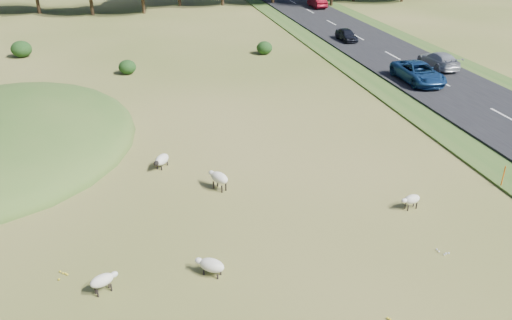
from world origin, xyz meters
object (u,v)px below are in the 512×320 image
Objects in this scene: sheep_1 at (161,160)px; car_2 at (438,60)px; car_3 at (418,72)px; car_7 at (317,2)px; sheep_2 at (211,265)px; sheep_4 at (219,178)px; marker_post at (503,177)px; sheep_0 at (103,280)px; sheep_3 at (411,199)px; car_5 at (347,35)px.

car_2 is at bearing 152.39° from sheep_1.
car_3 reaches higher than car_7.
sheep_1 is 27.92m from car_2.
sheep_1 reaches higher than sheep_2.
sheep_4 is (1.38, 6.41, 0.20)m from sheep_2.
car_7 reaches higher than car_2.
car_3 reaches higher than sheep_1.
marker_post is 51.13m from car_7.
sheep_0 is 9.88m from sheep_1.
sheep_2 is 32.52m from car_2.
marker_post is 0.94× the size of sheep_1.
car_7 is (13.61, 51.25, 0.48)m from sheep_3.
sheep_4 is 0.28× the size of car_2.
sheep_2 is 39.19m from car_5.
car_2 is 0.86× the size of car_3.
sheep_3 is 0.19× the size of car_3.
car_5 is at bearing 29.91° from sheep_0.
sheep_2 is (1.25, -9.43, -0.02)m from sheep_1.
car_7 is (3.80, 34.45, -0.02)m from car_3.
sheep_4 reaches higher than sheep_3.
sheep_0 is 1.06× the size of sheep_3.
car_3 is at bearing -130.61° from sheep_3.
sheep_1 is 1.23× the size of sheep_3.
car_2 reaches higher than sheep_4.
sheep_4 is (-8.37, 3.87, 0.14)m from sheep_3.
sheep_4 is 22.31m from car_3.
marker_post is 0.26× the size of car_2.
sheep_4 is at bearing -123.42° from car_5.
sheep_4 is 33.01m from car_5.
car_7 is at bearing 37.67° from sheep_0.
sheep_1 is 32.16m from car_5.
sheep_4 is at bearing 36.41° from car_2.
marker_post reaches higher than sheep_1.
marker_post is at bearing -15.42° from sheep_0.
car_3 is at bearing 14.09° from sheep_0.
sheep_3 is at bearing 92.10° from sheep_1.
car_3 is 14.62m from car_5.
sheep_2 is at bearing 41.73° from sheep_1.
car_7 reaches higher than sheep_0.
sheep_0 is 0.85× the size of sheep_4.
sheep_2 is at bearing -24.46° from sheep_0.
sheep_2 is at bearing 4.24° from sheep_3.
car_3 reaches higher than sheep_0.
car_2 is (27.30, 22.69, 0.39)m from sheep_0.
car_2 is (21.98, 16.21, 0.28)m from sheep_4.
sheep_2 is at bearing -119.95° from car_5.
sheep_0 is 13.94m from sheep_3.
marker_post is at bearing -131.45° from sheep_2.
sheep_0 is at bearing -169.97° from marker_post.
sheep_1 is 50.72m from car_7.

